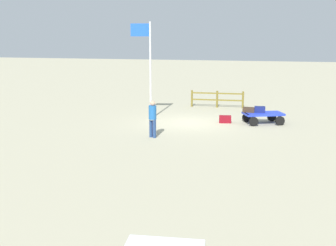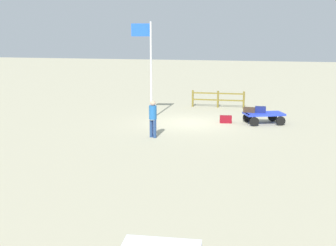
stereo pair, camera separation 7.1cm
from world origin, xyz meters
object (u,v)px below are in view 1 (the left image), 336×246
suitcase_dark (225,119)px  worker_lead (153,116)px  flagpole (148,60)px  worker_trailing (153,117)px  suitcase_navy (249,110)px  suitcase_maroon (260,109)px  luggage_cart (263,116)px

suitcase_dark → worker_lead: (2.62, 4.02, 0.75)m
flagpole → worker_trailing: bearing=110.8°
suitcase_dark → suitcase_navy: bearing=-167.5°
suitcase_dark → flagpole: 5.07m
suitcase_dark → worker_trailing: (2.62, 4.00, 0.74)m
suitcase_maroon → suitcase_dark: (1.69, 0.35, -0.52)m
worker_trailing → flagpole: flagpole is taller
suitcase_maroon → suitcase_dark: bearing=11.8°
worker_lead → flagpole: 4.79m
suitcase_navy → worker_trailing: (3.77, 4.26, 0.24)m
worker_lead → worker_trailing: (-0.00, -0.02, -0.01)m
luggage_cart → suitcase_dark: (1.85, 0.30, -0.23)m
luggage_cart → worker_trailing: 6.22m
worker_lead → suitcase_maroon: bearing=-134.6°
worker_trailing → flagpole: size_ratio=0.32×
suitcase_maroon → flagpole: (5.82, 0.39, 2.42)m
luggage_cart → suitcase_maroon: size_ratio=3.94×
suitcase_maroon → flagpole: flagpole is taller
suitcase_navy → flagpole: 5.83m
luggage_cart → worker_trailing: worker_trailing is taller
worker_trailing → luggage_cart: bearing=-136.1°
worker_trailing → suitcase_dark: bearing=-123.2°
suitcase_navy → suitcase_dark: suitcase_navy is taller
flagpole → luggage_cart: bearing=-176.8°
suitcase_navy → flagpole: (5.28, 0.29, 2.44)m
suitcase_maroon → worker_trailing: 6.13m
suitcase_navy → worker_lead: worker_lead is taller
suitcase_maroon → flagpole: size_ratio=0.11×
luggage_cart → flagpole: 6.58m
luggage_cart → suitcase_navy: 0.75m
luggage_cart → worker_lead: bearing=44.0°
luggage_cart → flagpole: flagpole is taller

